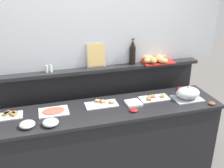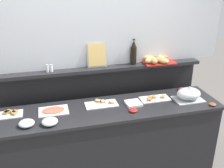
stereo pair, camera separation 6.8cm
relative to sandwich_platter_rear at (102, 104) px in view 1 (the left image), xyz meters
name	(u,v)px [view 1 (the left image)]	position (x,y,z in m)	size (l,w,h in m)	color
ground_plane	(97,146)	(0.04, 0.50, -0.93)	(12.00, 12.00, 0.00)	slate
buffet_counter	(108,143)	(0.04, -0.10, -0.47)	(2.58, 0.61, 0.92)	black
back_ledge_unit	(98,109)	(0.04, 0.38, -0.27)	(2.59, 0.22, 1.26)	black
upper_wall_panel	(96,9)	(0.04, 0.40, 1.00)	(3.19, 0.08, 1.34)	silver
sandwich_platter_rear	(102,104)	(0.00, 0.00, 0.00)	(0.37, 0.19, 0.04)	silver
sandwich_platter_side	(154,98)	(0.64, -0.03, 0.00)	(0.35, 0.18, 0.04)	white
sandwich_platter_front	(7,115)	(-1.01, 0.01, 0.00)	(0.34, 0.17, 0.04)	white
cold_cuts_platter	(54,111)	(-0.54, -0.02, 0.00)	(0.32, 0.23, 0.02)	silver
serving_cloche	(188,93)	(1.01, -0.14, 0.06)	(0.34, 0.24, 0.17)	#B7BABF
glass_bowl_large	(27,125)	(-0.81, -0.26, 0.02)	(0.15, 0.15, 0.06)	silver
glass_bowl_medium	(51,123)	(-0.59, -0.29, 0.02)	(0.16, 0.16, 0.06)	silver
condiment_bowl_cream	(134,110)	(0.29, -0.25, 0.01)	(0.09, 0.09, 0.03)	red
condiment_bowl_red	(181,89)	(1.07, 0.11, 0.01)	(0.11, 0.11, 0.04)	red
condiment_bowl_teal	(212,103)	(1.21, -0.34, 0.01)	(0.08, 0.08, 0.03)	brown
napkin_stack	(133,103)	(0.35, -0.09, 0.00)	(0.17, 0.17, 0.03)	white
wine_bottle_dark	(133,53)	(0.48, 0.33, 0.47)	(0.08, 0.08, 0.32)	black
salt_shaker	(47,69)	(-0.56, 0.30, 0.37)	(0.03, 0.03, 0.09)	white
pepper_shaker	(51,69)	(-0.52, 0.30, 0.37)	(0.03, 0.03, 0.09)	white
bread_basket	(155,59)	(0.77, 0.30, 0.37)	(0.42, 0.31, 0.08)	#B2231E
framed_picture	(96,55)	(0.02, 0.34, 0.48)	(0.23, 0.06, 0.29)	#B2AD9E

